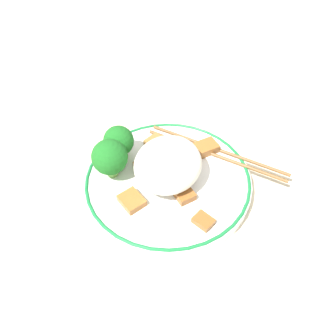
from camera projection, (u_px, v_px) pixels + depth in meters
The scene contains 13 objects.
ground_plane at pixel (168, 185), 0.49m from camera, with size 3.00×3.00×0.00m, color beige.
plate at pixel (168, 180), 0.48m from camera, with size 0.24×0.24×0.02m.
rice_mound at pixel (170, 165), 0.46m from camera, with size 0.10×0.09×0.06m.
broccoli_back_left at pixel (119, 141), 0.48m from camera, with size 0.05×0.05×0.06m.
broccoli_back_center at pixel (110, 157), 0.46m from camera, with size 0.05×0.05×0.06m.
meat_near_front at pixel (186, 159), 0.50m from camera, with size 0.04×0.04×0.01m.
meat_near_left at pixel (148, 166), 0.49m from camera, with size 0.04×0.05×0.01m.
meat_near_right at pixel (132, 201), 0.44m from camera, with size 0.04×0.04×0.01m.
meat_near_back at pixel (184, 195), 0.45m from camera, with size 0.03×0.03×0.01m.
meat_on_rice_edge at pixel (154, 141), 0.52m from camera, with size 0.03×0.03×0.01m.
meat_mid_left at pixel (206, 148), 0.51m from camera, with size 0.04×0.04×0.01m.
meat_mid_right at pixel (203, 221), 0.42m from camera, with size 0.03×0.03×0.01m.
chopsticks at pixel (216, 152), 0.51m from camera, with size 0.04×0.23×0.01m.
Camera 1 is at (-0.29, -0.12, 0.38)m, focal length 35.00 mm.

